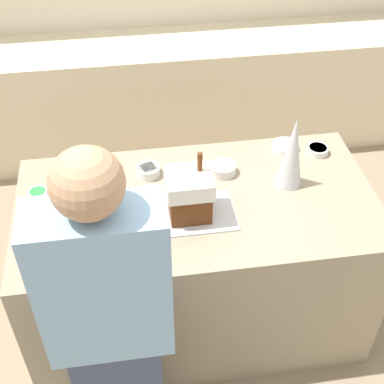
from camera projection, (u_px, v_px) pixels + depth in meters
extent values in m
plane|color=gray|center=(196.00, 314.00, 3.22)|extent=(12.00, 12.00, 0.00)
cube|color=beige|center=(162.00, 97.00, 4.24)|extent=(6.00, 0.60, 0.91)
cube|color=gray|center=(197.00, 263.00, 2.92)|extent=(1.77, 0.92, 0.92)
cube|color=silver|center=(189.00, 214.00, 2.54)|extent=(0.44, 0.28, 0.01)
cube|color=#5B2D14|center=(189.00, 202.00, 2.48)|extent=(0.19, 0.18, 0.15)
cube|color=white|center=(189.00, 183.00, 2.41)|extent=(0.21, 0.20, 0.09)
cylinder|color=#5B2D14|center=(200.00, 162.00, 2.38)|extent=(0.02, 0.02, 0.09)
cone|color=silver|center=(292.00, 152.00, 2.59)|extent=(0.13, 0.13, 0.39)
cylinder|color=white|center=(83.00, 200.00, 2.58)|extent=(0.12, 0.12, 0.05)
cylinder|color=#4770DB|center=(82.00, 197.00, 2.56)|extent=(0.10, 0.10, 0.01)
cylinder|color=silver|center=(38.00, 195.00, 2.61)|extent=(0.10, 0.10, 0.05)
cylinder|color=green|center=(38.00, 192.00, 2.59)|extent=(0.08, 0.08, 0.01)
cylinder|color=white|center=(285.00, 147.00, 2.92)|extent=(0.14, 0.14, 0.04)
cylinder|color=red|center=(285.00, 145.00, 2.91)|extent=(0.11, 0.11, 0.01)
cylinder|color=silver|center=(318.00, 150.00, 2.89)|extent=(0.12, 0.12, 0.04)
cylinder|color=pink|center=(318.00, 148.00, 2.88)|extent=(0.10, 0.10, 0.01)
cylinder|color=white|center=(148.00, 171.00, 2.75)|extent=(0.12, 0.12, 0.05)
cylinder|color=green|center=(148.00, 168.00, 2.74)|extent=(0.10, 0.10, 0.01)
cylinder|color=white|center=(76.00, 183.00, 2.68)|extent=(0.13, 0.13, 0.05)
cylinder|color=brown|center=(75.00, 180.00, 2.67)|extent=(0.11, 0.11, 0.01)
cylinder|color=silver|center=(223.00, 169.00, 2.76)|extent=(0.13, 0.13, 0.05)
cylinder|color=white|center=(223.00, 166.00, 2.75)|extent=(0.11, 0.11, 0.01)
cylinder|color=white|center=(114.00, 223.00, 2.43)|extent=(0.09, 0.09, 0.09)
cube|color=#8CB7E0|center=(104.00, 283.00, 1.88)|extent=(0.47, 0.21, 0.68)
sphere|color=tan|center=(87.00, 184.00, 1.58)|extent=(0.23, 0.23, 0.23)
cylinder|color=tan|center=(98.00, 207.00, 1.95)|extent=(0.08, 0.47, 0.08)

